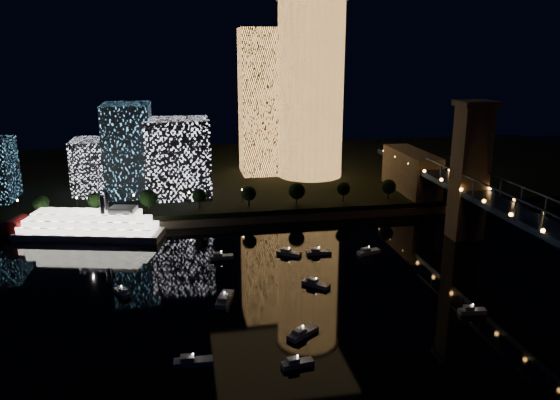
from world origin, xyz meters
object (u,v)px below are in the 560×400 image
(truss_bridge, at_px, (550,237))
(riverboat, at_px, (82,226))
(tower_rectangular, at_px, (263,102))
(tower_cylindrical, at_px, (311,89))

(truss_bridge, height_order, riverboat, truss_bridge)
(riverboat, bearing_deg, truss_bridge, -27.17)
(tower_rectangular, distance_m, riverboat, 114.15)
(tower_cylindrical, bearing_deg, tower_rectangular, 154.00)
(riverboat, bearing_deg, tower_rectangular, 43.29)
(truss_bridge, relative_size, riverboat, 4.52)
(riverboat, bearing_deg, tower_cylindrical, 32.19)
(tower_cylindrical, xyz_separation_m, tower_rectangular, (-22.02, 10.74, -7.01))
(tower_cylindrical, bearing_deg, truss_bridge, -74.32)
(tower_cylindrical, height_order, riverboat, tower_cylindrical)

